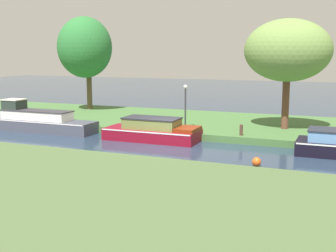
{
  "coord_description": "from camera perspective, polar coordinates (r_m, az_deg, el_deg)",
  "views": [
    {
      "loc": [
        8.94,
        -21.31,
        4.96
      ],
      "look_at": [
        -0.26,
        1.2,
        0.9
      ],
      "focal_mm": 46.53,
      "sensor_mm": 36.0,
      "label": 1
    }
  ],
  "objects": [
    {
      "name": "ground_plane",
      "position": [
        23.63,
        -0.51,
        -2.64
      ],
      "size": [
        120.0,
        120.0,
        0.0
      ],
      "primitive_type": "plane",
      "color": "#26374D"
    },
    {
      "name": "riverbank_far",
      "position": [
        30.06,
        4.65,
        0.34
      ],
      "size": [
        72.0,
        10.0,
        0.4
      ],
      "primitive_type": "cube",
      "color": "#446D38",
      "rests_on": "ground_plane"
    },
    {
      "name": "riverbank_near",
      "position": [
        15.94,
        -13.26,
        -8.16
      ],
      "size": [
        72.0,
        10.0,
        0.4
      ],
      "primitive_type": "cube",
      "color": "#4A6137",
      "rests_on": "ground_plane"
    },
    {
      "name": "maroon_barge",
      "position": [
        25.07,
        -1.96,
        -0.65
      ],
      "size": [
        5.51,
        2.11,
        1.33
      ],
      "color": "maroon",
      "rests_on": "ground_plane"
    },
    {
      "name": "slate_narrowboat",
      "position": [
        29.46,
        -17.01,
        0.61
      ],
      "size": [
        8.37,
        1.77,
        2.0
      ],
      "color": "#464857",
      "rests_on": "ground_plane"
    },
    {
      "name": "willow_tree_left",
      "position": [
        36.01,
        -10.84,
        10.06
      ],
      "size": [
        4.29,
        4.51,
        7.48
      ],
      "color": "brown",
      "rests_on": "riverbank_far"
    },
    {
      "name": "willow_tree_centre",
      "position": [
        27.15,
        15.39,
        9.48
      ],
      "size": [
        5.16,
        4.27,
        6.61
      ],
      "color": "brown",
      "rests_on": "riverbank_far"
    },
    {
      "name": "lamp_post",
      "position": [
        26.54,
        2.29,
        3.31
      ],
      "size": [
        0.24,
        0.24,
        2.69
      ],
      "color": "#333338",
      "rests_on": "riverbank_far"
    },
    {
      "name": "mooring_post_near",
      "position": [
        24.79,
        9.56,
        -0.53
      ],
      "size": [
        0.18,
        0.18,
        0.62
      ],
      "primitive_type": "cylinder",
      "color": "#4D3129",
      "rests_on": "riverbank_far"
    },
    {
      "name": "channel_buoy",
      "position": [
        19.82,
        11.52,
        -4.61
      ],
      "size": [
        0.4,
        0.4,
        0.4
      ],
      "primitive_type": "sphere",
      "color": "#E55919",
      "rests_on": "ground_plane"
    }
  ]
}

